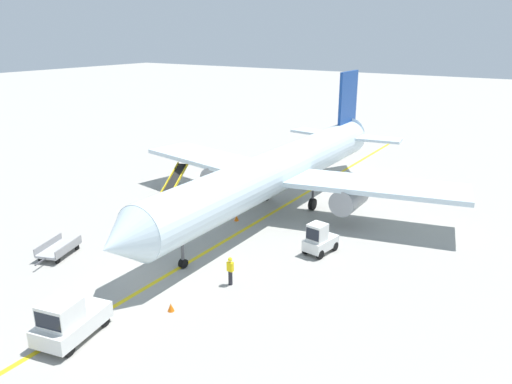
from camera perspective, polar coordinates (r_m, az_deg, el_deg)
The scene contains 10 objects.
ground_plane at distance 29.89m, azimuth -12.89°, elevation -9.85°, with size 300.00×300.00×0.00m, color #9E9B93.
taxi_line_yellow at distance 32.73m, azimuth -5.76°, elevation -6.89°, with size 0.30×80.00×0.01m, color yellow.
airliner at distance 38.94m, azimuth 2.84°, elevation 2.65°, with size 28.61×35.26×10.10m.
pushback_tug at distance 25.21m, azimuth -20.82°, elevation -13.69°, with size 2.61×3.92×2.20m.
baggage_tug_near_wing at distance 32.32m, azimuth 7.33°, elevation -5.49°, with size 1.64×2.56×2.10m.
belt_loader_forward_hold at distance 42.72m, azimuth -9.60°, elevation 0.12°, with size 3.02×5.11×2.59m.
baggage_cart_loaded at distance 34.31m, azimuth -21.83°, elevation -6.11°, with size 2.39×3.81×0.94m.
ground_crew_marshaller at distance 28.28m, azimuth -2.99°, elevation -8.99°, with size 0.36×0.24×1.70m.
safety_cone_nose_left at distance 37.65m, azimuth -2.27°, elevation -3.02°, with size 0.36×0.36×0.44m, color orange.
safety_cone_nose_right at distance 26.49m, azimuth -9.81°, elevation -12.98°, with size 0.36×0.36×0.44m, color orange.
Camera 1 is at (19.54, -17.94, 13.77)m, focal length 34.64 mm.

